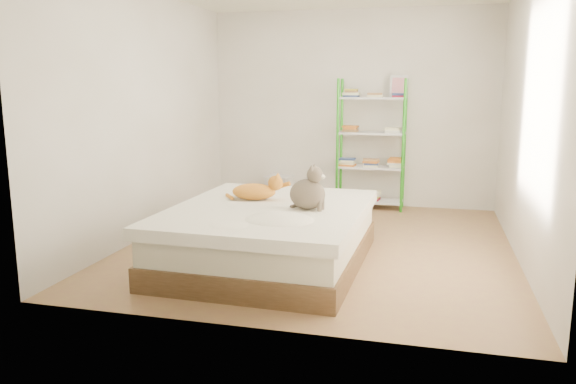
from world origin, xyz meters
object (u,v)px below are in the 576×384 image
(bed, at_px, (269,235))
(grey_cat, at_px, (307,188))
(orange_cat, at_px, (254,190))
(cardboard_box, at_px, (330,208))
(shelf_unit, at_px, (372,143))
(white_bin, at_px, (279,189))

(bed, relative_size, grey_cat, 5.53)
(orange_cat, xyz_separation_m, cardboard_box, (0.49, 1.40, -0.46))
(bed, xyz_separation_m, cardboard_box, (0.27, 1.66, -0.09))
(shelf_unit, xyz_separation_m, white_bin, (-1.26, -0.03, -0.68))
(cardboard_box, bearing_deg, grey_cat, -64.42)
(bed, height_order, cardboard_box, bed)
(orange_cat, height_order, cardboard_box, orange_cat)
(cardboard_box, bearing_deg, white_bin, 156.33)
(grey_cat, bearing_deg, white_bin, 25.88)
(bed, distance_m, white_bin, 2.66)
(orange_cat, distance_m, grey_cat, 0.66)
(bed, height_order, orange_cat, orange_cat)
(shelf_unit, distance_m, white_bin, 1.43)
(bed, height_order, shelf_unit, shelf_unit)
(orange_cat, relative_size, white_bin, 1.26)
(cardboard_box, bearing_deg, bed, -76.67)
(white_bin, bearing_deg, cardboard_box, -46.18)
(bed, xyz_separation_m, grey_cat, (0.36, -0.02, 0.46))
(orange_cat, relative_size, grey_cat, 1.26)
(cardboard_box, bearing_deg, shelf_unit, 91.16)
(orange_cat, height_order, grey_cat, grey_cat)
(orange_cat, distance_m, white_bin, 2.40)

